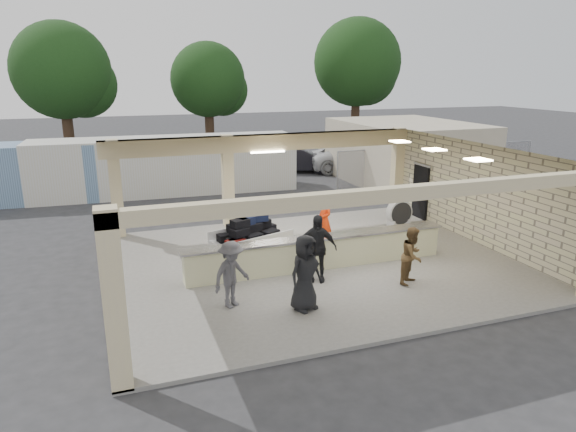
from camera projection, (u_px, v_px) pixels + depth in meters
name	position (u px, v px, depth m)	size (l,w,h in m)	color
ground	(312.00, 265.00, 15.89)	(120.00, 120.00, 0.00)	#2A2A2D
pavilion	(311.00, 217.00, 16.20)	(12.01, 10.00, 3.55)	slate
baggage_counter	(319.00, 252.00, 15.28)	(8.20, 0.58, 0.98)	beige
luggage_cart	(250.00, 234.00, 16.08)	(2.64, 2.10, 1.34)	silver
drum_fan	(399.00, 213.00, 19.23)	(0.96, 0.53, 1.06)	silver
baggage_handler	(325.00, 220.00, 16.97)	(0.68, 0.37, 1.87)	#F1350C
passenger_a	(412.00, 255.00, 14.08)	(0.78, 0.34, 1.61)	brown
passenger_b	(317.00, 248.00, 14.23)	(1.12, 0.41, 1.91)	black
passenger_c	(231.00, 274.00, 12.64)	(1.10, 0.39, 1.71)	#4D4C51
passenger_d	(305.00, 273.00, 12.47)	(0.93, 0.38, 1.91)	black
car_white_a	(354.00, 158.00, 30.85)	(2.56, 5.41, 1.55)	silver
car_white_b	(383.00, 157.00, 31.69)	(1.65, 4.44, 1.40)	silver
car_dark	(297.00, 159.00, 30.51)	(1.61, 4.55, 1.52)	black
container_white	(167.00, 165.00, 25.06)	(12.55, 2.51, 2.72)	silver
fence	(440.00, 164.00, 27.31)	(12.06, 0.06, 2.03)	gray
tree_left	(67.00, 75.00, 33.81)	(6.60, 6.30, 9.00)	#382619
tree_mid	(212.00, 83.00, 39.02)	(6.00, 5.60, 8.00)	#382619
tree_right	(360.00, 66.00, 41.64)	(7.20, 7.00, 10.00)	#382619
adjacent_building	(406.00, 152.00, 27.59)	(6.00, 8.00, 3.20)	#BEB197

